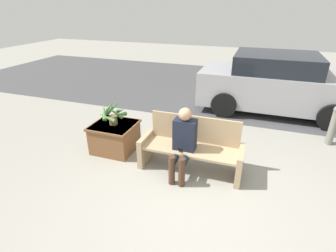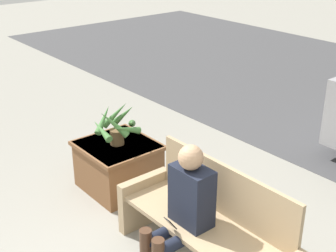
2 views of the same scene
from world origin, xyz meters
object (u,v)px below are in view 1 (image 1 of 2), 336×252
(planter_box, at_px, (115,136))
(person_seated, at_px, (183,141))
(parked_car, at_px, (276,83))
(bollard_post, at_px, (334,125))
(potted_plant, at_px, (113,113))
(bench, at_px, (192,147))

(planter_box, bearing_deg, person_seated, -12.66)
(parked_car, bearing_deg, planter_box, -131.87)
(person_seated, bearing_deg, planter_box, 167.34)
(planter_box, bearing_deg, bollard_post, 22.26)
(planter_box, bearing_deg, parked_car, 48.13)
(bollard_post, bearing_deg, potted_plant, -157.67)
(person_seated, distance_m, bollard_post, 3.22)
(potted_plant, bearing_deg, parked_car, 48.22)
(parked_car, bearing_deg, potted_plant, -131.78)
(potted_plant, xyz_separation_m, bollard_post, (4.00, 1.64, -0.34))
(person_seated, relative_size, bollard_post, 1.40)
(bench, distance_m, parked_car, 3.66)
(person_seated, xyz_separation_m, potted_plant, (-1.45, 0.33, 0.15))
(bench, height_order, potted_plant, potted_plant)
(person_seated, height_order, planter_box, person_seated)
(person_seated, distance_m, planter_box, 1.53)
(potted_plant, distance_m, bollard_post, 4.33)
(bench, relative_size, parked_car, 0.45)
(bench, bearing_deg, person_seated, -114.40)
(bench, xyz_separation_m, planter_box, (-1.55, 0.12, -0.11))
(person_seated, bearing_deg, potted_plant, 167.36)
(potted_plant, height_order, parked_car, parked_car)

